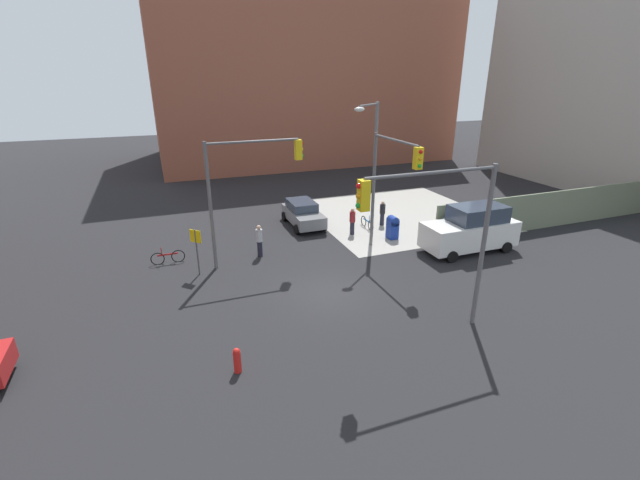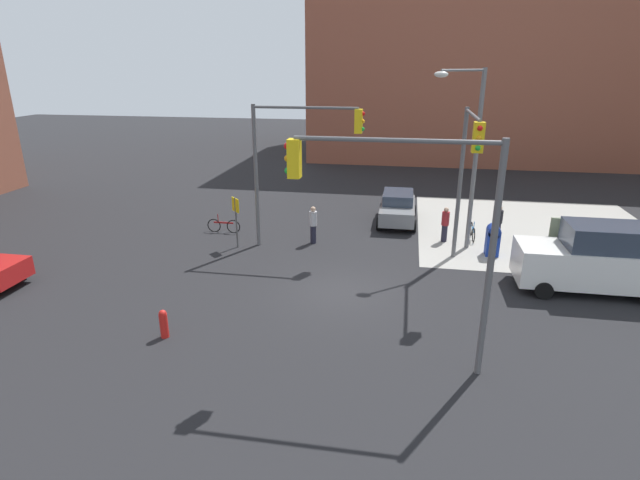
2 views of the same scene
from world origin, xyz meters
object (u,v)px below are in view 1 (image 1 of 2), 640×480
at_px(mailbox_blue, 393,227).
at_px(pedestrian_walking_north, 382,213).
at_px(smokestack, 436,91).
at_px(pedestrian_crossing, 352,221).
at_px(traffic_signal_ne_corner, 389,175).
at_px(hatchback_gray, 303,213).
at_px(pedestrian_waiting, 259,240).
at_px(bicycle_at_crosswalk, 168,257).
at_px(traffic_signal_se_corner, 440,221).
at_px(street_lamp_corner, 372,162).
at_px(bicycle_leaning_on_fence, 367,223).
at_px(traffic_signal_nw_corner, 246,178).
at_px(van_white_delivery, 471,229).
at_px(fire_hydrant, 237,360).

height_order(mailbox_blue, pedestrian_walking_north, pedestrian_walking_north).
height_order(smokestack, pedestrian_crossing, smokestack).
relative_size(traffic_signal_ne_corner, hatchback_gray, 1.57).
bearing_deg(pedestrian_walking_north, pedestrian_crossing, -91.59).
height_order(pedestrian_waiting, bicycle_at_crosswalk, pedestrian_waiting).
xyz_separation_m(traffic_signal_se_corner, bicycle_at_crosswalk, (-9.20, 10.50, -4.29)).
height_order(traffic_signal_ne_corner, mailbox_blue, traffic_signal_ne_corner).
bearing_deg(pedestrian_waiting, hatchback_gray, -44.94).
relative_size(street_lamp_corner, pedestrian_walking_north, 4.82).
distance_m(smokestack, bicycle_leaning_on_fence, 31.48).
height_order(bicycle_leaning_on_fence, bicycle_at_crosswalk, same).
distance_m(traffic_signal_ne_corner, pedestrian_walking_north, 6.33).
distance_m(traffic_signal_nw_corner, mailbox_blue, 9.64).
bearing_deg(traffic_signal_ne_corner, hatchback_gray, 112.30).
height_order(traffic_signal_se_corner, bicycle_at_crosswalk, traffic_signal_se_corner).
bearing_deg(street_lamp_corner, pedestrian_crossing, 127.41).
height_order(traffic_signal_nw_corner, traffic_signal_ne_corner, same).
distance_m(mailbox_blue, bicycle_leaning_on_fence, 2.32).
distance_m(traffic_signal_se_corner, mailbox_blue, 10.94).
xyz_separation_m(traffic_signal_nw_corner, van_white_delivery, (12.00, -2.70, -3.32)).
relative_size(traffic_signal_nw_corner, fire_hydrant, 6.91).
bearing_deg(bicycle_leaning_on_fence, pedestrian_walking_north, 9.62).
bearing_deg(hatchback_gray, traffic_signal_nw_corner, -133.55).
height_order(hatchback_gray, van_white_delivery, van_white_delivery).
xyz_separation_m(hatchback_gray, pedestrian_waiting, (-3.87, -4.03, 0.11)).
bearing_deg(street_lamp_corner, bicycle_leaning_on_fence, 67.27).
height_order(traffic_signal_se_corner, street_lamp_corner, street_lamp_corner).
distance_m(smokestack, pedestrian_crossing, 32.79).
bearing_deg(pedestrian_crossing, mailbox_blue, -38.06).
bearing_deg(traffic_signal_ne_corner, street_lamp_corner, 81.40).
height_order(smokestack, van_white_delivery, smokestack).
distance_m(fire_hydrant, pedestrian_walking_north, 16.55).
bearing_deg(traffic_signal_nw_corner, bicycle_leaning_on_fence, 18.15).
bearing_deg(bicycle_at_crosswalk, van_white_delivery, -14.56).
relative_size(traffic_signal_se_corner, pedestrian_crossing, 3.79).
bearing_deg(traffic_signal_ne_corner, bicycle_leaning_on_fence, 75.91).
distance_m(pedestrian_crossing, pedestrian_waiting, 6.34).
distance_m(traffic_signal_ne_corner, pedestrian_crossing, 5.22).
distance_m(smokestack, hatchback_gray, 32.60).
bearing_deg(pedestrian_walking_north, smokestack, 118.81).
height_order(smokestack, traffic_signal_se_corner, smokestack).
relative_size(bicycle_leaning_on_fence, bicycle_at_crosswalk, 1.00).
relative_size(van_white_delivery, bicycle_at_crosswalk, 3.09).
bearing_deg(hatchback_gray, van_white_delivery, -44.72).
bearing_deg(traffic_signal_ne_corner, bicycle_at_crosswalk, 164.25).
xyz_separation_m(traffic_signal_nw_corner, street_lamp_corner, (7.54, 1.06, 0.10)).
bearing_deg(fire_hydrant, traffic_signal_ne_corner, 36.43).
relative_size(traffic_signal_nw_corner, traffic_signal_se_corner, 1.00).
distance_m(traffic_signal_se_corner, pedestrian_walking_north, 13.24).
height_order(hatchback_gray, bicycle_at_crosswalk, hatchback_gray).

